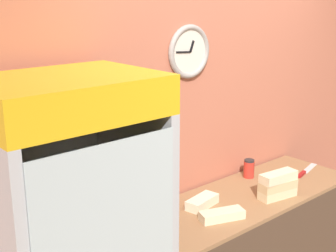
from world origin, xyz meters
name	(u,v)px	position (x,y,z in m)	size (l,w,h in m)	color
wall_back	(211,124)	(0.00, 1.21, 1.35)	(5.20, 0.09, 2.70)	#B7664C
beverage_cooler	(67,246)	(-1.36, 0.87, 1.04)	(0.79, 0.68, 1.90)	#B2B7BC
sandwich_stack_bottom	(277,193)	(0.11, 0.69, 0.96)	(0.28, 0.14, 0.06)	beige
sandwich_stack_middle	(278,185)	(0.11, 0.69, 1.02)	(0.28, 0.15, 0.06)	tan
sandwich_stack_top	(278,177)	(0.11, 0.69, 1.08)	(0.28, 0.13, 0.06)	beige
sandwich_flat_left	(222,215)	(-0.40, 0.72, 0.95)	(0.29, 0.19, 0.06)	beige
sandwich_flat_right	(202,202)	(-0.36, 0.93, 0.96)	(0.25, 0.14, 0.06)	beige
chefs_knife	(305,172)	(0.64, 0.83, 0.93)	(0.36, 0.12, 0.02)	silver
condiment_jar	(249,169)	(0.25, 1.05, 0.99)	(0.08, 0.08, 0.14)	#B72D23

